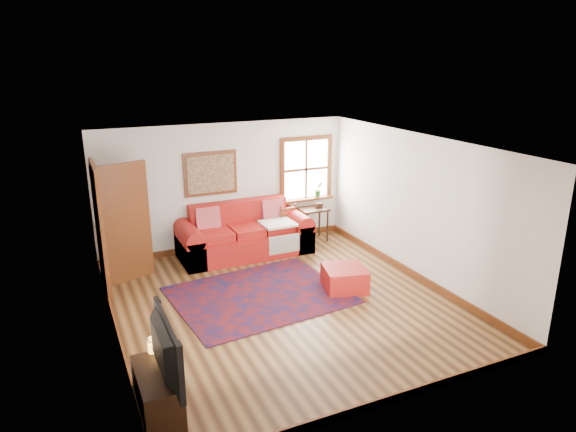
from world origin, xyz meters
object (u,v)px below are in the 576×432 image
red_ottoman (344,278)px  ladder_back_chair (291,225)px  red_leather_sofa (244,237)px  side_table (313,214)px  media_cabinet (158,393)px

red_ottoman → ladder_back_chair: ladder_back_chair is taller
red_leather_sofa → ladder_back_chair: bearing=-3.8°
red_leather_sofa → ladder_back_chair: 0.98m
side_table → media_cabinet: side_table is taller
ladder_back_chair → media_cabinet: size_ratio=0.94×
red_ottoman → media_cabinet: size_ratio=0.73×
side_table → red_leather_sofa: bearing=-176.5°
media_cabinet → red_leather_sofa: bearing=58.7°
side_table → ladder_back_chair: size_ratio=0.82×
red_leather_sofa → side_table: (1.56, 0.10, 0.25)m
ladder_back_chair → red_ottoman: bearing=-90.7°
red_ottoman → ladder_back_chair: 2.17m
red_leather_sofa → side_table: size_ratio=3.61×
ladder_back_chair → media_cabinet: bearing=-130.7°
side_table → media_cabinet: 5.80m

